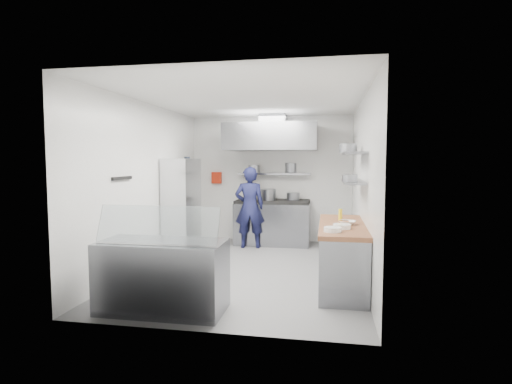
% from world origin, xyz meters
% --- Properties ---
extents(floor, '(5.00, 5.00, 0.00)m').
position_xyz_m(floor, '(0.00, 0.00, 0.00)').
color(floor, slate).
rests_on(floor, ground).
extents(ceiling, '(5.00, 5.00, 0.00)m').
position_xyz_m(ceiling, '(0.00, 0.00, 2.80)').
color(ceiling, silver).
rests_on(ceiling, wall_back).
extents(wall_back, '(3.60, 2.80, 0.02)m').
position_xyz_m(wall_back, '(0.00, 2.50, 1.40)').
color(wall_back, white).
rests_on(wall_back, floor).
extents(wall_front, '(3.60, 2.80, 0.02)m').
position_xyz_m(wall_front, '(0.00, -2.50, 1.40)').
color(wall_front, white).
rests_on(wall_front, floor).
extents(wall_left, '(2.80, 5.00, 0.02)m').
position_xyz_m(wall_left, '(-1.80, 0.00, 1.40)').
color(wall_left, white).
rests_on(wall_left, floor).
extents(wall_right, '(2.80, 5.00, 0.02)m').
position_xyz_m(wall_right, '(1.80, 0.00, 1.40)').
color(wall_right, white).
rests_on(wall_right, floor).
extents(gas_range, '(1.60, 0.80, 0.90)m').
position_xyz_m(gas_range, '(0.10, 2.10, 0.45)').
color(gas_range, gray).
rests_on(gas_range, floor).
extents(cooktop, '(1.57, 0.78, 0.06)m').
position_xyz_m(cooktop, '(0.10, 2.10, 0.93)').
color(cooktop, black).
rests_on(cooktop, gas_range).
extents(stock_pot_left, '(0.25, 0.25, 0.20)m').
position_xyz_m(stock_pot_left, '(-0.18, 2.20, 1.06)').
color(stock_pot_left, slate).
rests_on(stock_pot_left, cooktop).
extents(stock_pot_mid, '(0.33, 0.33, 0.24)m').
position_xyz_m(stock_pot_mid, '(0.00, 2.08, 1.08)').
color(stock_pot_mid, slate).
rests_on(stock_pot_mid, cooktop).
extents(stock_pot_right, '(0.28, 0.28, 0.16)m').
position_xyz_m(stock_pot_right, '(0.53, 2.22, 1.04)').
color(stock_pot_right, slate).
rests_on(stock_pot_right, cooktop).
extents(over_range_shelf, '(1.60, 0.30, 0.04)m').
position_xyz_m(over_range_shelf, '(0.10, 2.34, 1.52)').
color(over_range_shelf, gray).
rests_on(over_range_shelf, wall_back).
extents(shelf_pot_a, '(0.24, 0.24, 0.18)m').
position_xyz_m(shelf_pot_a, '(-0.32, 2.14, 1.63)').
color(shelf_pot_a, slate).
rests_on(shelf_pot_a, over_range_shelf).
extents(shelf_pot_b, '(0.31, 0.31, 0.22)m').
position_xyz_m(shelf_pot_b, '(0.45, 2.59, 1.65)').
color(shelf_pot_b, slate).
rests_on(shelf_pot_b, over_range_shelf).
extents(extractor_hood, '(1.90, 1.15, 0.55)m').
position_xyz_m(extractor_hood, '(0.10, 1.93, 2.30)').
color(extractor_hood, gray).
rests_on(extractor_hood, wall_back).
extents(hood_duct, '(0.55, 0.55, 0.24)m').
position_xyz_m(hood_duct, '(0.10, 2.15, 2.68)').
color(hood_duct, slate).
rests_on(hood_duct, extractor_hood).
extents(red_firebox, '(0.22, 0.10, 0.26)m').
position_xyz_m(red_firebox, '(-1.25, 2.44, 1.42)').
color(red_firebox, '#B6230E').
rests_on(red_firebox, wall_back).
extents(chef, '(0.67, 0.49, 1.69)m').
position_xyz_m(chef, '(-0.32, 1.64, 0.84)').
color(chef, '#13163B').
rests_on(chef, floor).
extents(wire_rack, '(0.50, 0.90, 1.85)m').
position_xyz_m(wire_rack, '(-1.53, 0.92, 0.93)').
color(wire_rack, silver).
rests_on(wire_rack, floor).
extents(rack_bin_a, '(0.15, 0.18, 0.17)m').
position_xyz_m(rack_bin_a, '(-1.53, 0.98, 0.80)').
color(rack_bin_a, white).
rests_on(rack_bin_a, wire_rack).
extents(rack_bin_b, '(0.13, 0.17, 0.15)m').
position_xyz_m(rack_bin_b, '(-1.53, 1.35, 1.30)').
color(rack_bin_b, yellow).
rests_on(rack_bin_b, wire_rack).
extents(rack_jar, '(0.12, 0.12, 0.18)m').
position_xyz_m(rack_jar, '(-1.48, 1.12, 1.80)').
color(rack_jar, black).
rests_on(rack_jar, wire_rack).
extents(knife_strip, '(0.04, 0.55, 0.05)m').
position_xyz_m(knife_strip, '(-1.78, -0.90, 1.55)').
color(knife_strip, black).
rests_on(knife_strip, wall_left).
extents(prep_counter_base, '(0.62, 2.00, 0.84)m').
position_xyz_m(prep_counter_base, '(1.48, -0.60, 0.42)').
color(prep_counter_base, gray).
rests_on(prep_counter_base, floor).
extents(prep_counter_top, '(0.65, 2.04, 0.06)m').
position_xyz_m(prep_counter_top, '(1.48, -0.60, 0.87)').
color(prep_counter_top, brown).
rests_on(prep_counter_top, prep_counter_base).
extents(plate_stack_a, '(0.23, 0.23, 0.06)m').
position_xyz_m(plate_stack_a, '(1.34, -1.27, 0.93)').
color(plate_stack_a, white).
rests_on(plate_stack_a, prep_counter_top).
extents(plate_stack_b, '(0.24, 0.24, 0.06)m').
position_xyz_m(plate_stack_b, '(1.46, -1.00, 0.93)').
color(plate_stack_b, white).
rests_on(plate_stack_b, prep_counter_top).
extents(copper_pan, '(0.14, 0.14, 0.06)m').
position_xyz_m(copper_pan, '(1.50, -0.67, 0.93)').
color(copper_pan, '#BD6435').
rests_on(copper_pan, prep_counter_top).
extents(squeeze_bottle, '(0.06, 0.06, 0.18)m').
position_xyz_m(squeeze_bottle, '(1.46, -0.29, 0.99)').
color(squeeze_bottle, yellow).
rests_on(squeeze_bottle, prep_counter_top).
extents(mixing_bowl, '(0.26, 0.26, 0.06)m').
position_xyz_m(mixing_bowl, '(1.55, -0.66, 0.93)').
color(mixing_bowl, white).
rests_on(mixing_bowl, prep_counter_top).
extents(wall_shelf_lower, '(0.30, 1.30, 0.04)m').
position_xyz_m(wall_shelf_lower, '(1.64, -0.30, 1.50)').
color(wall_shelf_lower, gray).
rests_on(wall_shelf_lower, wall_right).
extents(wall_shelf_upper, '(0.30, 1.30, 0.04)m').
position_xyz_m(wall_shelf_upper, '(1.64, -0.30, 1.92)').
color(wall_shelf_upper, gray).
rests_on(wall_shelf_upper, wall_right).
extents(shelf_pot_c, '(0.21, 0.21, 0.10)m').
position_xyz_m(shelf_pot_c, '(1.57, -0.71, 1.57)').
color(shelf_pot_c, slate).
rests_on(shelf_pot_c, wall_shelf_lower).
extents(shelf_pot_d, '(0.28, 0.28, 0.14)m').
position_xyz_m(shelf_pot_d, '(1.58, 0.16, 2.01)').
color(shelf_pot_d, slate).
rests_on(shelf_pot_d, wall_shelf_upper).
extents(display_case, '(1.50, 0.70, 0.85)m').
position_xyz_m(display_case, '(-0.68, -2.00, 0.42)').
color(display_case, gray).
rests_on(display_case, floor).
extents(display_glass, '(1.47, 0.19, 0.42)m').
position_xyz_m(display_glass, '(-0.68, -2.12, 1.07)').
color(display_glass, silver).
rests_on(display_glass, display_case).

